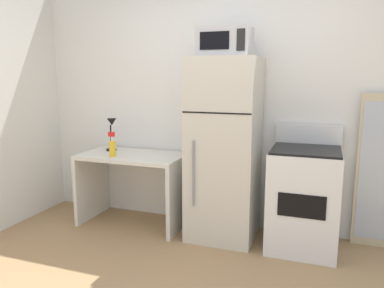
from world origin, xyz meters
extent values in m
cube|color=white|center=(0.00, 1.70, 1.30)|extent=(5.00, 0.10, 2.60)
cube|color=silver|center=(-0.98, 1.33, 0.73)|extent=(1.08, 0.60, 0.04)
cube|color=silver|center=(-1.50, 1.33, 0.35)|extent=(0.04, 0.60, 0.71)
cube|color=silver|center=(-0.46, 1.33, 0.35)|extent=(0.04, 0.60, 0.71)
cylinder|color=black|center=(-1.30, 1.42, 0.76)|extent=(0.11, 0.11, 0.02)
cylinder|color=black|center=(-1.30, 1.42, 0.90)|extent=(0.02, 0.02, 0.26)
cone|color=black|center=(-1.27, 1.40, 1.07)|extent=(0.10, 0.10, 0.08)
cylinder|color=yellow|center=(-1.12, 1.16, 0.83)|extent=(0.06, 0.06, 0.16)
cylinder|color=white|center=(-1.12, 1.16, 0.93)|extent=(0.02, 0.02, 0.04)
cube|color=red|center=(-1.12, 1.15, 0.98)|extent=(0.06, 0.03, 0.04)
cube|color=beige|center=(-0.01, 1.34, 0.86)|extent=(0.63, 0.59, 1.71)
cube|color=black|center=(-0.01, 1.04, 1.23)|extent=(0.61, 0.00, 0.01)
cylinder|color=gray|center=(-0.21, 1.03, 0.69)|extent=(0.02, 0.02, 0.60)
cube|color=#B7B7BC|center=(-0.01, 1.32, 1.84)|extent=(0.46, 0.34, 0.26)
cube|color=black|center=(-0.06, 1.14, 1.84)|extent=(0.26, 0.01, 0.15)
cube|color=black|center=(0.17, 1.14, 1.84)|extent=(0.07, 0.01, 0.18)
cube|color=white|center=(0.73, 1.33, 0.45)|extent=(0.60, 0.60, 0.90)
cube|color=black|center=(0.73, 1.33, 0.91)|extent=(0.58, 0.58, 0.02)
cube|color=white|center=(0.73, 1.61, 1.01)|extent=(0.60, 0.04, 0.18)
cube|color=black|center=(0.73, 1.03, 0.50)|extent=(0.38, 0.01, 0.20)
cube|color=#C6B793|center=(1.38, 1.59, 0.70)|extent=(0.44, 0.03, 1.40)
cube|color=#B2BCC6|center=(1.38, 1.57, 0.70)|extent=(0.39, 0.00, 1.26)
camera|label=1|loc=(0.86, -2.00, 1.54)|focal=34.70mm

